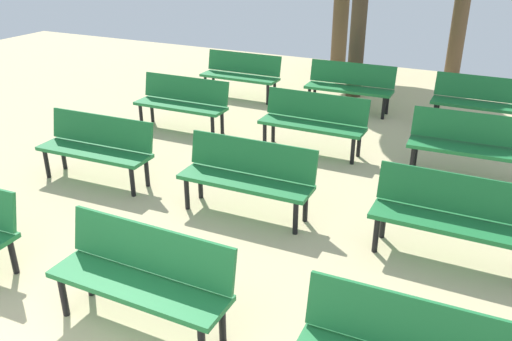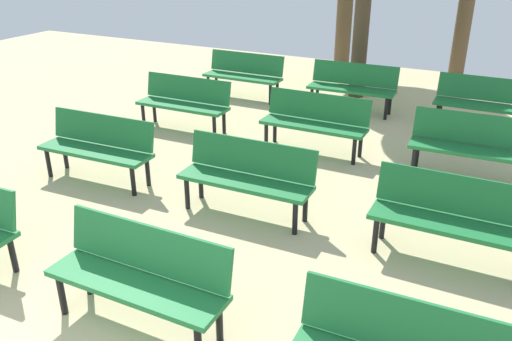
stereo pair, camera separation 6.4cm
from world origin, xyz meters
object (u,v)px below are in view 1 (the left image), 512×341
Objects in this scene: bench_r2_c1 at (314,119)px; bench_r3_c1 at (350,84)px; bench_r3_c2 at (482,100)px; bench_r1_c1 at (248,174)px; bench_r1_c0 at (97,145)px; bench_r2_c2 at (471,142)px; bench_r3_c0 at (241,73)px; bench_r0_c1 at (143,273)px; tree_1 at (461,11)px; bench_r1_c2 at (454,214)px; bench_r2_c0 at (182,100)px.

bench_r2_c1 is 2.18m from bench_r3_c1.
bench_r3_c1 and bench_r3_c2 have the same top height.
bench_r2_c1 is at bearing 88.53° from bench_r1_c1.
bench_r1_c0 is 4.91m from bench_r3_c1.
bench_r1_c0 and bench_r2_c2 have the same top height.
bench_r3_c0 is at bearing -178.92° from bench_r3_c1.
tree_1 is (1.23, 9.95, 0.97)m from bench_r0_c1.
bench_r1_c2 is 1.00× the size of bench_r2_c1.
bench_r3_c1 is at bearing 92.39° from bench_r2_c1.
bench_r1_c1 is 1.00× the size of bench_r3_c2.
bench_r2_c2 is 3.16m from bench_r3_c1.
bench_r1_c0 and bench_r1_c2 have the same top height.
bench_r1_c0 is 4.32m from bench_r3_c0.
bench_r1_c0 is at bearing -134.78° from bench_r3_c2.
bench_r3_c1 is (-2.32, 2.15, 0.00)m from bench_r2_c2.
bench_r1_c2 is at bearing -25.35° from bench_r2_c0.
bench_r2_c2 is (2.14, 4.35, 0.00)m from bench_r0_c1.
bench_r0_c1 and bench_r2_c2 have the same top height.
bench_r2_c1 is 0.99× the size of bench_r3_c1.
bench_r2_c0 is 3.14m from bench_r3_c1.
bench_r3_c0 is at bearing 153.23° from bench_r2_c2.
bench_r3_c1 is 1.01× the size of bench_r3_c2.
bench_r1_c0 is at bearing -88.82° from bench_r3_c0.
bench_r1_c1 is at bearing -90.53° from bench_r3_c1.
bench_r1_c2 is (2.19, 2.19, 0.00)m from bench_r0_c1.
bench_r0_c1 is 10.08m from tree_1.
bench_r1_c0 and bench_r3_c0 have the same top height.
bench_r2_c1 is at bearing -134.95° from bench_r3_c2.
bench_r2_c0 is at bearing -122.63° from tree_1.
bench_r3_c0 is at bearing -178.43° from bench_r3_c2.
tree_1 reaches higher than bench_r3_c0.
bench_r1_c2 is at bearing -43.08° from bench_r2_c1.
tree_1 reaches higher than bench_r1_c2.
bench_r0_c1 is 4.91m from bench_r2_c0.
bench_r1_c2 and bench_r2_c2 have the same top height.
bench_r3_c1 is (2.21, 0.10, 0.00)m from bench_r3_c0.
bench_r3_c2 is (2.20, 2.19, 0.00)m from bench_r2_c1.
bench_r2_c0 is (-2.41, 4.28, 0.00)m from bench_r0_c1.
tree_1 is at bearing 76.77° from bench_r2_c1.
bench_r3_c0 is (0.01, 2.12, 0.00)m from bench_r2_c0.
bench_r2_c2 is at bearing 0.03° from bench_r2_c0.
bench_r1_c2 and bench_r3_c2 have the same top height.
bench_r1_c2 is 2.16m from bench_r2_c2.
bench_r2_c2 is (-0.05, 2.16, 0.00)m from bench_r1_c2.
bench_r1_c0 is 0.55× the size of tree_1.
bench_r1_c2 and bench_r3_c1 have the same top height.
bench_r1_c1 is at bearing -61.63° from bench_r3_c0.
bench_r2_c2 is at bearing -88.96° from bench_r3_c2.
bench_r1_c2 is 4.32m from bench_r3_c2.
bench_r3_c0 is 4.50m from bench_r3_c2.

